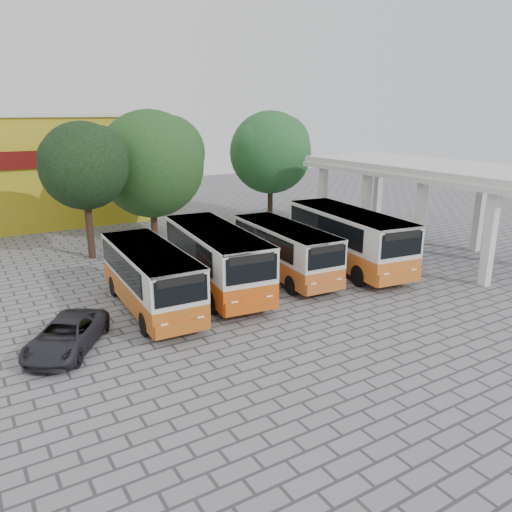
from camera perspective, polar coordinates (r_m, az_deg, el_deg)
ground at (r=23.55m, az=8.46°, el=-4.88°), size 90.00×90.00×0.00m
terminal_shelter at (r=32.49m, az=18.80°, el=9.20°), size 6.80×15.80×5.40m
shophouse_block at (r=43.07m, az=-27.21°, el=8.81°), size 20.40×10.40×8.30m
bus_far_left at (r=22.05m, az=-11.99°, el=-2.12°), size 2.66×7.78×2.77m
bus_centre_left at (r=23.93m, az=-4.64°, el=0.03°), size 3.46×8.65×3.03m
bus_centre_right at (r=25.92m, az=3.29°, el=0.93°), size 2.83×7.72×2.73m
bus_far_right at (r=27.84m, az=10.46°, el=2.29°), size 3.71×9.06×3.17m
tree_left at (r=30.38m, az=-19.01°, el=10.03°), size 5.24×4.99×7.92m
tree_middle at (r=34.64m, az=-11.84°, el=10.64°), size 7.49×7.13×8.57m
tree_right at (r=39.66m, az=1.75°, el=12.05°), size 6.66×6.35×8.49m
parked_car at (r=19.57m, az=-20.85°, el=-8.47°), size 4.01×4.59×1.18m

